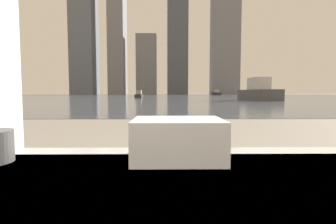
% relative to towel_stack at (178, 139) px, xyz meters
% --- Properties ---
extents(towel_stack, '(0.26, 0.21, 0.12)m').
position_rel_towel_stack_xyz_m(towel_stack, '(0.00, 0.00, 0.00)').
color(towel_stack, white).
rests_on(towel_stack, bathtub).
extents(harbor_water, '(180.00, 110.00, 0.01)m').
position_rel_towel_stack_xyz_m(harbor_water, '(0.01, 61.21, -0.56)').
color(harbor_water, slate).
rests_on(harbor_water, ground_plane).
extents(harbor_boat_0, '(0.99, 2.80, 1.05)m').
position_rel_towel_stack_xyz_m(harbor_boat_0, '(-3.78, 36.97, -0.19)').
color(harbor_boat_0, '#2D2D33').
rests_on(harbor_boat_0, harbor_water).
extents(harbor_boat_1, '(2.16, 4.72, 1.71)m').
position_rel_towel_stack_xyz_m(harbor_boat_1, '(16.12, 81.23, 0.04)').
color(harbor_boat_1, '#2D2D33').
rests_on(harbor_boat_1, harbor_water).
extents(harbor_boat_2, '(2.45, 5.83, 2.13)m').
position_rel_towel_stack_xyz_m(harbor_boat_2, '(8.76, 23.78, 0.19)').
color(harbor_boat_2, '#4C4C51').
rests_on(harbor_boat_2, harbor_water).
extents(skyline_tower_0, '(9.88, 12.43, 53.82)m').
position_rel_towel_stack_xyz_m(skyline_tower_0, '(-35.78, 117.21, 26.34)').
color(skyline_tower_0, slate).
rests_on(skyline_tower_0, ground_plane).
extents(skyline_tower_1, '(6.79, 12.25, 64.85)m').
position_rel_towel_stack_xyz_m(skyline_tower_1, '(-21.07, 117.21, 31.85)').
color(skyline_tower_1, slate).
rests_on(skyline_tower_1, ground_plane).
extents(skyline_tower_2, '(8.82, 8.02, 26.17)m').
position_rel_towel_stack_xyz_m(skyline_tower_2, '(-8.25, 117.21, 12.51)').
color(skyline_tower_2, slate).
rests_on(skyline_tower_2, ground_plane).
extents(skyline_tower_3, '(8.74, 13.07, 78.80)m').
position_rel_towel_stack_xyz_m(skyline_tower_3, '(5.42, 117.21, 38.83)').
color(skyline_tower_3, '#4C515B').
rests_on(skyline_tower_3, ground_plane).
extents(skyline_tower_4, '(11.82, 9.17, 59.87)m').
position_rel_towel_stack_xyz_m(skyline_tower_4, '(26.62, 117.21, 29.37)').
color(skyline_tower_4, slate).
rests_on(skyline_tower_4, ground_plane).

